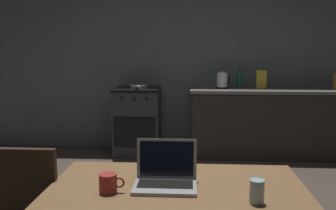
# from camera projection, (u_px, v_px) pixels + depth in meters

# --- Properties ---
(back_wall) EXTENTS (6.40, 0.10, 2.74)m
(back_wall) POSITION_uv_depth(u_px,v_px,m) (201.00, 52.00, 5.24)
(back_wall) COLOR #58615E
(back_wall) RESTS_ON ground_plane
(kitchen_counter) EXTENTS (2.16, 0.64, 0.90)m
(kitchen_counter) POSITION_uv_depth(u_px,v_px,m) (271.00, 122.00, 4.97)
(kitchen_counter) COLOR #282623
(kitchen_counter) RESTS_ON ground_plane
(stove_oven) EXTENTS (0.60, 0.62, 0.90)m
(stove_oven) POSITION_uv_depth(u_px,v_px,m) (138.00, 121.00, 5.08)
(stove_oven) COLOR #2D2D30
(stove_oven) RESTS_ON ground_plane
(dining_table) EXTENTS (1.32, 0.83, 0.73)m
(dining_table) POSITION_uv_depth(u_px,v_px,m) (177.00, 201.00, 1.90)
(dining_table) COLOR brown
(dining_table) RESTS_ON ground_plane
(laptop) EXTENTS (0.32, 0.25, 0.23)m
(laptop) POSITION_uv_depth(u_px,v_px,m) (166.00, 177.00, 1.92)
(laptop) COLOR #99999E
(laptop) RESTS_ON dining_table
(electric_kettle) EXTENTS (0.17, 0.15, 0.22)m
(electric_kettle) POSITION_uv_depth(u_px,v_px,m) (222.00, 80.00, 4.93)
(electric_kettle) COLOR black
(electric_kettle) RESTS_ON kitchen_counter
(bottle) EXTENTS (0.08, 0.08, 0.27)m
(bottle) POSITION_uv_depth(u_px,v_px,m) (336.00, 80.00, 4.79)
(bottle) COLOR #8C601E
(bottle) RESTS_ON kitchen_counter
(frying_pan) EXTENTS (0.27, 0.44, 0.05)m
(frying_pan) POSITION_uv_depth(u_px,v_px,m) (139.00, 86.00, 4.98)
(frying_pan) COLOR gray
(frying_pan) RESTS_ON stove_oven
(coffee_mug) EXTENTS (0.13, 0.09, 0.09)m
(coffee_mug) POSITION_uv_depth(u_px,v_px,m) (108.00, 183.00, 1.84)
(coffee_mug) COLOR #9E2D28
(coffee_mug) RESTS_ON dining_table
(drinking_glass) EXTENTS (0.07, 0.07, 0.11)m
(drinking_glass) POSITION_uv_depth(u_px,v_px,m) (257.00, 192.00, 1.71)
(drinking_glass) COLOR #99B7C6
(drinking_glass) RESTS_ON dining_table
(cereal_box) EXTENTS (0.13, 0.05, 0.24)m
(cereal_box) POSITION_uv_depth(u_px,v_px,m) (261.00, 79.00, 4.91)
(cereal_box) COLOR gold
(cereal_box) RESTS_ON kitchen_counter
(bottle_b) EXTENTS (0.07, 0.07, 0.26)m
(bottle_b) POSITION_uv_depth(u_px,v_px,m) (239.00, 79.00, 4.99)
(bottle_b) COLOR #19592D
(bottle_b) RESTS_ON kitchen_counter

